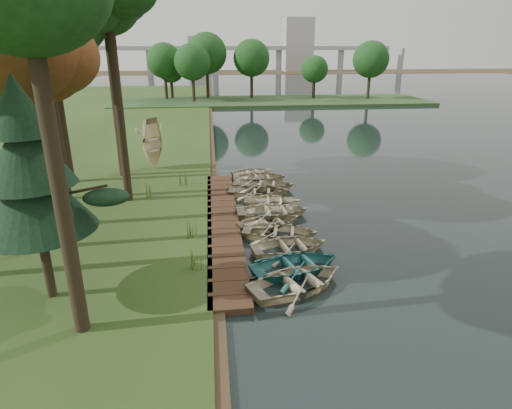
{
  "coord_description": "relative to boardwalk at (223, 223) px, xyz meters",
  "views": [
    {
      "loc": [
        -2.05,
        -20.36,
        8.71
      ],
      "look_at": [
        0.1,
        -0.06,
        1.11
      ],
      "focal_mm": 30.0,
      "sensor_mm": 36.0,
      "label": 1
    }
  ],
  "objects": [
    {
      "name": "rowboat_9",
      "position": [
        2.7,
        7.2,
        0.28
      ],
      "size": [
        3.65,
        2.62,
        0.75
      ],
      "primitive_type": "imported",
      "rotation": [
        0.0,
        0.0,
        1.56
      ],
      "color": "#C7B890",
      "rests_on": "water"
    },
    {
      "name": "reeds_0",
      "position": [
        -1.27,
        -4.99,
        0.6
      ],
      "size": [
        0.6,
        0.6,
        0.9
      ],
      "primitive_type": "cone",
      "color": "#3F661E",
      "rests_on": "bank"
    },
    {
      "name": "rowboat_4",
      "position": [
        2.36,
        -0.62,
        0.25
      ],
      "size": [
        3.96,
        3.36,
        0.7
      ],
      "primitive_type": "imported",
      "rotation": [
        0.0,
        0.0,
        1.9
      ],
      "color": "#C7B890",
      "rests_on": "water"
    },
    {
      "name": "reeds_3",
      "position": [
        -2.31,
        6.11,
        0.72
      ],
      "size": [
        0.6,
        0.6,
        1.13
      ],
      "primitive_type": "cone",
      "color": "#3F661E",
      "rests_on": "bank"
    },
    {
      "name": "building_a",
      "position": [
        31.6,
        140.0,
        8.85
      ],
      "size": [
        10.0,
        8.0,
        18.0
      ],
      "primitive_type": "cube",
      "color": "#A5A5A0",
      "rests_on": "ground"
    },
    {
      "name": "rowboat_2",
      "position": [
        2.86,
        -3.46,
        0.26
      ],
      "size": [
        3.89,
        3.08,
        0.73
      ],
      "primitive_type": "imported",
      "rotation": [
        0.0,
        0.0,
        1.74
      ],
      "color": "#C7B890",
      "rests_on": "water"
    },
    {
      "name": "tree_3",
      "position": [
        -8.93,
        4.32,
        10.38
      ],
      "size": [
        5.32,
        5.32,
        12.57
      ],
      "color": "black",
      "rests_on": "bank"
    },
    {
      "name": "rowboat_0",
      "position": [
        2.6,
        -6.53,
        0.31
      ],
      "size": [
        4.74,
        4.14,
        0.82
      ],
      "primitive_type": "imported",
      "rotation": [
        0.0,
        0.0,
        1.97
      ],
      "color": "#C7B890",
      "rests_on": "water"
    },
    {
      "name": "rowboat_3",
      "position": [
        2.66,
        -1.88,
        0.28
      ],
      "size": [
        4.14,
        3.36,
        0.76
      ],
      "primitive_type": "imported",
      "rotation": [
        0.0,
        0.0,
        1.35
      ],
      "color": "#C7B890",
      "rests_on": "water"
    },
    {
      "name": "tree_2",
      "position": [
        -7.52,
        -2.31,
        8.19
      ],
      "size": [
        4.17,
        4.17,
        9.9
      ],
      "color": "black",
      "rests_on": "bank"
    },
    {
      "name": "bridge",
      "position": [
        13.91,
        120.0,
        6.93
      ],
      "size": [
        95.9,
        4.0,
        8.6
      ],
      "color": "#A5A5A0",
      "rests_on": "ground"
    },
    {
      "name": "pine_tree",
      "position": [
        -6.32,
        -6.44,
        4.76
      ],
      "size": [
        3.8,
        3.8,
        7.67
      ],
      "color": "black",
      "rests_on": "bank"
    },
    {
      "name": "peninsula",
      "position": [
        9.6,
        50.0,
        0.08
      ],
      "size": [
        50.0,
        14.0,
        0.45
      ],
      "primitive_type": "cube",
      "color": "#2A461F",
      "rests_on": "ground"
    },
    {
      "name": "rowboat_7",
      "position": [
        2.33,
        4.33,
        0.29
      ],
      "size": [
        4.08,
        3.14,
        0.78
      ],
      "primitive_type": "imported",
      "rotation": [
        0.0,
        0.0,
        1.45
      ],
      "color": "#C7B890",
      "rests_on": "water"
    },
    {
      "name": "far_trees",
      "position": [
        6.27,
        50.0,
        6.28
      ],
      "size": [
        45.6,
        5.6,
        8.8
      ],
      "color": "black",
      "rests_on": "peninsula"
    },
    {
      "name": "reeds_1",
      "position": [
        -1.52,
        -1.97,
        0.58
      ],
      "size": [
        0.6,
        0.6,
        0.86
      ],
      "primitive_type": "cone",
      "color": "#3F661E",
      "rests_on": "bank"
    },
    {
      "name": "ground",
      "position": [
        1.6,
        0.0,
        -0.15
      ],
      "size": [
        300.0,
        300.0,
        0.0
      ],
      "primitive_type": "plane",
      "color": "#3D2F1D"
    },
    {
      "name": "rowboat_8",
      "position": [
        2.76,
        5.55,
        0.31
      ],
      "size": [
        4.43,
        3.57,
        0.81
      ],
      "primitive_type": "imported",
      "rotation": [
        0.0,
        0.0,
        1.36
      ],
      "color": "#C7B890",
      "rests_on": "water"
    },
    {
      "name": "rowboat_5",
      "position": [
        2.68,
        0.77,
        0.31
      ],
      "size": [
        3.99,
        2.9,
        0.81
      ],
      "primitive_type": "imported",
      "rotation": [
        0.0,
        0.0,
        1.6
      ],
      "color": "#C7B890",
      "rests_on": "water"
    },
    {
      "name": "boardwalk",
      "position": [
        0.0,
        0.0,
        0.0
      ],
      "size": [
        1.6,
        16.0,
        0.3
      ],
      "primitive_type": "cube",
      "color": "#372315",
      "rests_on": "ground"
    },
    {
      "name": "stored_rowboat",
      "position": [
        -4.66,
        10.44,
        0.53
      ],
      "size": [
        4.5,
        4.3,
        0.76
      ],
      "primitive_type": "imported",
      "rotation": [
        3.14,
        0.0,
        0.92
      ],
      "color": "#C7B890",
      "rests_on": "bank"
    },
    {
      "name": "reeds_2",
      "position": [
        -4.32,
        4.18,
        0.66
      ],
      "size": [
        0.6,
        0.6,
        1.02
      ],
      "primitive_type": "cone",
      "color": "#3F661E",
      "rests_on": "bank"
    },
    {
      "name": "rowboat_1",
      "position": [
        2.81,
        -5.27,
        0.3
      ],
      "size": [
        4.44,
        3.7,
        0.79
      ],
      "primitive_type": "imported",
      "rotation": [
        0.0,
        0.0,
        1.85
      ],
      "color": "#2C7C77",
      "rests_on": "water"
    },
    {
      "name": "rowboat_6",
      "position": [
        2.9,
        2.57,
        0.24
      ],
      "size": [
        3.54,
        2.73,
        0.68
      ],
      "primitive_type": "imported",
      "rotation": [
        0.0,
        0.0,
        1.44
      ],
      "color": "#C7B890",
      "rests_on": "water"
    },
    {
      "name": "building_b",
      "position": [
        -3.4,
        145.0,
        5.85
      ],
      "size": [
        8.0,
        8.0,
        12.0
      ],
      "primitive_type": "cube",
      "color": "#A5A5A0",
      "rests_on": "ground"
    },
    {
      "name": "rowboat_10",
      "position": [
        2.35,
        8.71,
        0.21
      ],
      "size": [
        3.48,
        2.92,
        0.62
      ],
      "primitive_type": "imported",
      "rotation": [
        0.0,
        0.0,
        1.87
      ],
      "color": "#C7B890",
      "rests_on": "water"
    }
  ]
}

